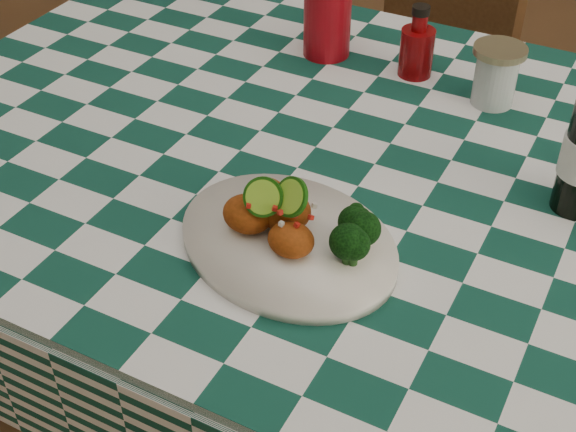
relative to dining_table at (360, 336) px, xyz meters
The scene contains 8 objects.
dining_table is the anchor object (origin of this frame).
plate 0.47m from the dining_table, 96.90° to the right, with size 0.33×0.25×0.02m, color silver, non-canonical shape.
fried_chicken_pile 0.51m from the dining_table, 98.85° to the right, with size 0.13×0.10×0.08m, color #9B3C0F, non-canonical shape.
broccoli_side 0.50m from the dining_table, 78.56° to the right, with size 0.08×0.08×0.06m, color black, non-canonical shape.
red_tumbler 0.60m from the dining_table, 127.23° to the left, with size 0.09×0.09×0.15m, color maroon.
ketchup_bottle 0.55m from the dining_table, 98.99° to the left, with size 0.06×0.06×0.13m, color #6E0507, non-canonical shape.
mason_jar 0.53m from the dining_table, 67.93° to the left, with size 0.09×0.09×0.11m, color #B2BCBA, non-canonical shape.
wooden_chair_left 0.73m from the dining_table, 107.16° to the left, with size 0.39×0.41×0.86m, color #472814, non-canonical shape.
Camera 1 is at (0.35, -0.97, 1.51)m, focal length 50.00 mm.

